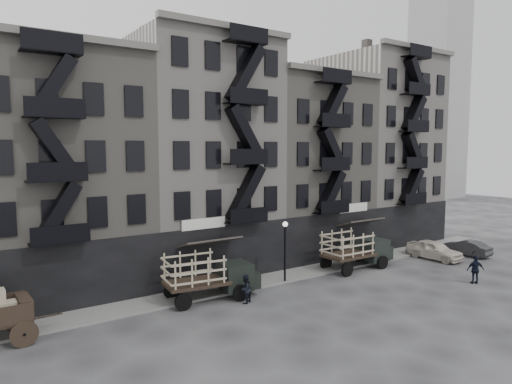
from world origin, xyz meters
TOP-DOWN VIEW (x-y plane):
  - ground at (0.00, 0.00)m, footprint 140.00×140.00m
  - sidewalk at (0.00, 3.75)m, footprint 55.00×2.50m
  - building_midwest at (-10.00, 9.83)m, footprint 10.00×11.35m
  - building_center at (-0.00, 9.82)m, footprint 10.00×11.35m
  - building_mideast at (10.00, 9.83)m, footprint 10.00×11.35m
  - building_east at (20.00, 9.82)m, footprint 10.00×11.35m
  - lamp_post at (3.00, 2.60)m, footprint 0.36×0.36m
  - distant_tower at (60.00, 30.00)m, footprint 8.00×8.00m
  - stake_truck_west at (-2.90, 2.53)m, footprint 6.05×3.01m
  - stake_truck_east at (9.82, 2.42)m, footprint 6.02×2.59m
  - car_east at (17.44, 0.87)m, footprint 2.10×4.72m
  - car_far at (20.87, 0.14)m, footprint 1.73×4.17m
  - pedestrian_mid at (-1.46, 0.73)m, footprint 1.05×0.98m
  - policeman at (13.65, -4.88)m, footprint 1.21×1.04m

SIDE VIEW (x-z plane):
  - ground at x=0.00m, z-range 0.00..0.00m
  - sidewalk at x=0.00m, z-range 0.00..0.15m
  - car_far at x=20.87m, z-range 0.00..1.34m
  - car_east at x=17.44m, z-range 0.00..1.58m
  - pedestrian_mid at x=-1.46m, z-range 0.00..1.73m
  - policeman at x=13.65m, z-range 0.00..1.95m
  - stake_truck_west at x=-2.90m, z-range 0.21..3.14m
  - stake_truck_east at x=9.82m, z-range 0.21..3.21m
  - lamp_post at x=3.00m, z-range 0.64..4.92m
  - building_midwest at x=-10.00m, z-range -0.60..15.60m
  - building_mideast at x=10.00m, z-range -0.60..15.60m
  - building_center at x=0.00m, z-range -0.60..17.60m
  - building_east at x=20.00m, z-range -0.60..18.60m
  - distant_tower at x=60.00m, z-range 0.76..66.76m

